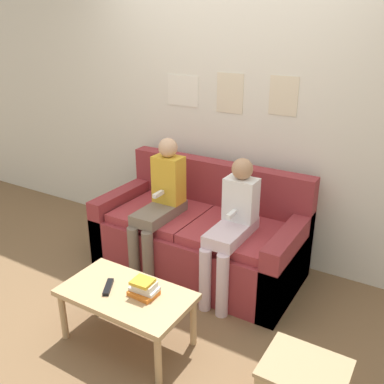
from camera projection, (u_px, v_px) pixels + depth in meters
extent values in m
plane|color=brown|center=(166.00, 299.00, 3.29)|extent=(10.00, 10.00, 0.00)
cube|color=silver|center=(231.00, 108.00, 3.62)|extent=(8.00, 0.06, 2.60)
cube|color=white|center=(183.00, 91.00, 3.78)|extent=(0.31, 0.00, 0.27)
cube|color=beige|center=(230.00, 93.00, 3.55)|extent=(0.24, 0.00, 0.33)
cube|color=beige|center=(283.00, 96.00, 3.32)|extent=(0.23, 0.00, 0.30)
cube|color=maroon|center=(198.00, 247.00, 3.60)|extent=(1.69, 0.82, 0.43)
cube|color=maroon|center=(218.00, 186.00, 3.71)|extent=(1.69, 0.14, 0.45)
cube|color=maroon|center=(126.00, 218.00, 3.94)|extent=(0.14, 0.82, 0.59)
cube|color=maroon|center=(287.00, 264.00, 3.20)|extent=(0.14, 0.82, 0.59)
cube|color=#A1343A|center=(161.00, 213.00, 3.65)|extent=(0.68, 0.66, 0.07)
cube|color=#A1343A|center=(235.00, 232.00, 3.31)|extent=(0.68, 0.66, 0.07)
cube|color=tan|center=(126.00, 294.00, 2.73)|extent=(0.85, 0.47, 0.04)
cylinder|color=tan|center=(63.00, 316.00, 2.83)|extent=(0.04, 0.04, 0.35)
cylinder|color=tan|center=(158.00, 360.00, 2.46)|extent=(0.04, 0.04, 0.35)
cylinder|color=tan|center=(104.00, 286.00, 3.14)|extent=(0.04, 0.04, 0.35)
cylinder|color=tan|center=(193.00, 322.00, 2.77)|extent=(0.04, 0.04, 0.35)
cylinder|color=#756656|center=(134.00, 256.00, 3.40)|extent=(0.09, 0.09, 0.50)
cylinder|color=#756656|center=(148.00, 261.00, 3.34)|extent=(0.09, 0.09, 0.50)
cube|color=#756656|center=(159.00, 212.00, 3.47)|extent=(0.23, 0.51, 0.09)
cube|color=gold|center=(169.00, 179.00, 3.49)|extent=(0.24, 0.16, 0.39)
sphere|color=tan|center=(168.00, 148.00, 3.39)|extent=(0.15, 0.15, 0.15)
cube|color=white|center=(158.00, 194.00, 3.40)|extent=(0.03, 0.12, 0.03)
cylinder|color=silver|center=(205.00, 280.00, 3.09)|extent=(0.09, 0.09, 0.50)
cylinder|color=silver|center=(222.00, 286.00, 3.02)|extent=(0.09, 0.09, 0.50)
cube|color=silver|center=(231.00, 232.00, 3.15)|extent=(0.23, 0.51, 0.09)
cube|color=white|center=(241.00, 199.00, 3.19)|extent=(0.24, 0.16, 0.33)
sphere|color=tan|center=(242.00, 169.00, 3.10)|extent=(0.16, 0.16, 0.16)
cube|color=white|center=(232.00, 214.00, 3.10)|extent=(0.03, 0.12, 0.03)
cube|color=black|center=(108.00, 287.00, 2.76)|extent=(0.12, 0.17, 0.02)
cube|color=orange|center=(144.00, 293.00, 2.69)|extent=(0.18, 0.14, 0.03)
cube|color=silver|center=(145.00, 289.00, 2.69)|extent=(0.18, 0.11, 0.02)
cube|color=silver|center=(145.00, 285.00, 2.68)|extent=(0.14, 0.11, 0.04)
cube|color=gold|center=(143.00, 282.00, 2.66)|extent=(0.13, 0.12, 0.02)
cube|color=tan|center=(305.00, 368.00, 2.25)|extent=(0.44, 0.37, 0.02)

